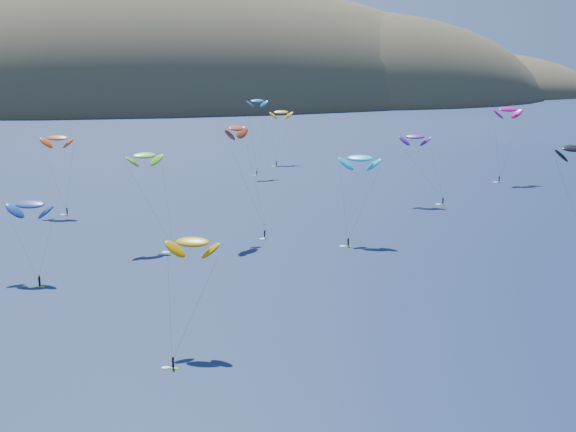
% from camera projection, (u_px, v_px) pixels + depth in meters
% --- Properties ---
extents(island, '(730.00, 300.00, 210.00)m').
position_uv_depth(island, '(175.00, 114.00, 631.38)').
color(island, '#3D3526').
rests_on(island, ground).
extents(kitesurfer_1, '(9.39, 8.61, 21.83)m').
position_uv_depth(kitesurfer_1, '(57.00, 138.00, 207.63)').
color(kitesurfer_1, '#95D717').
rests_on(kitesurfer_1, ground).
extents(kitesurfer_2, '(9.25, 13.65, 17.25)m').
position_uv_depth(kitesurfer_2, '(192.00, 242.00, 116.43)').
color(kitesurfer_2, '#95D717').
rests_on(kitesurfer_2, ground).
extents(kitesurfer_3, '(9.56, 11.61, 21.86)m').
position_uv_depth(kitesurfer_3, '(145.00, 156.00, 173.31)').
color(kitesurfer_3, '#95D717').
rests_on(kitesurfer_3, ground).
extents(kitesurfer_4, '(7.67, 5.79, 26.64)m').
position_uv_depth(kitesurfer_4, '(257.00, 101.00, 268.01)').
color(kitesurfer_4, '#95D717').
rests_on(kitesurfer_4, ground).
extents(kitesurfer_5, '(10.62, 11.89, 20.77)m').
position_uv_depth(kitesurfer_5, '(360.00, 158.00, 179.14)').
color(kitesurfer_5, '#95D717').
rests_on(kitesurfer_5, ground).
extents(kitesurfer_6, '(11.45, 10.72, 20.54)m').
position_uv_depth(kitesurfer_6, '(415.00, 137.00, 221.53)').
color(kitesurfer_6, '#95D717').
rests_on(kitesurfer_6, ground).
extents(kitesurfer_7, '(9.10, 13.60, 25.09)m').
position_uv_depth(kitesurfer_7, '(574.00, 149.00, 161.35)').
color(kitesurfer_7, '#95D717').
rests_on(kitesurfer_7, ground).
extents(kitesurfer_8, '(9.96, 6.56, 25.53)m').
position_uv_depth(kitesurfer_8, '(508.00, 109.00, 256.23)').
color(kitesurfer_8, '#95D717').
rests_on(kitesurfer_8, ground).
extents(kitesurfer_9, '(10.22, 9.59, 27.07)m').
position_uv_depth(kitesurfer_9, '(236.00, 128.00, 180.27)').
color(kitesurfer_9, '#95D717').
rests_on(kitesurfer_9, ground).
extents(kitesurfer_10, '(9.67, 12.45, 16.23)m').
position_uv_depth(kitesurfer_10, '(30.00, 205.00, 150.48)').
color(kitesurfer_10, '#95D717').
rests_on(kitesurfer_10, ground).
extents(kitesurfer_11, '(9.28, 12.81, 20.91)m').
position_uv_depth(kitesurfer_11, '(281.00, 112.00, 296.46)').
color(kitesurfer_11, '#95D717').
rests_on(kitesurfer_11, ground).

